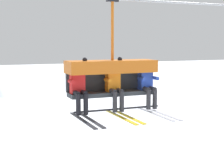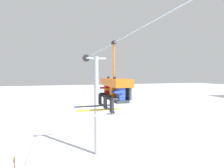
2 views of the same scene
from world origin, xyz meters
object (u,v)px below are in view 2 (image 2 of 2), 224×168
object	(u,v)px
chairlift_chair	(115,86)
skier_orange	(110,93)
lift_tower_near	(96,103)
skier_red	(105,91)
skier_blue	(117,96)
trail_sign	(15,168)

from	to	relation	value
chairlift_chair	skier_orange	world-z (taller)	chairlift_chair
chairlift_chair	lift_tower_near	bearing A→B (deg)	174.20
skier_red	skier_blue	bearing A→B (deg)	-0.22
chairlift_chair	trail_sign	xyz separation A→B (m)	(-4.76, -4.79, -5.17)
skier_orange	skier_blue	xyz separation A→B (m)	(0.89, -0.01, -0.02)
lift_tower_near	trail_sign	xyz separation A→B (m)	(2.21, -5.50, -3.30)
lift_tower_near	skier_red	xyz separation A→B (m)	(6.09, -0.92, 1.59)
skier_red	skier_orange	bearing A→B (deg)	0.00
lift_tower_near	skier_blue	size ratio (longest dim) A/B	4.75
skier_orange	skier_blue	world-z (taller)	skier_orange
skier_red	trail_sign	world-z (taller)	skier_red
lift_tower_near	skier_blue	distance (m)	8.08
skier_orange	trail_sign	distance (m)	8.22
skier_red	skier_orange	size ratio (longest dim) A/B	1.00
skier_orange	skier_blue	bearing A→B (deg)	-0.44
skier_blue	trail_sign	size ratio (longest dim) A/B	1.06
skier_blue	trail_sign	distance (m)	8.75
chairlift_chair	skier_red	distance (m)	0.95
skier_blue	trail_sign	world-z (taller)	skier_blue
skier_orange	chairlift_chair	bearing A→B (deg)	90.89
skier_orange	skier_blue	size ratio (longest dim) A/B	1.00
lift_tower_near	trail_sign	size ratio (longest dim) A/B	5.05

